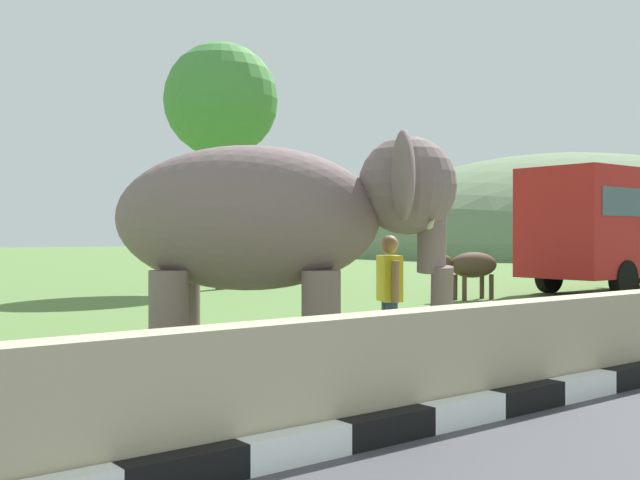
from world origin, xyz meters
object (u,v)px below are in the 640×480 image
cow_near (628,260)px  elephant (279,221)px  person_handler (390,293)px  cow_mid (472,266)px  bus_red (637,221)px

cow_near → elephant: bearing=-162.1°
elephant → person_handler: (1.51, -0.28, -0.90)m
cow_mid → cow_near: bearing=-0.9°
bus_red → cow_near: size_ratio=4.51×
person_handler → bus_red: 15.84m
elephant → cow_mid: elephant is taller
person_handler → cow_near: 16.83m
elephant → cow_near: (17.28, 5.60, -0.95)m
cow_near → person_handler: bearing=-159.6°
bus_red → cow_near: (0.82, 0.76, -1.21)m
elephant → bus_red: 17.16m
elephant → cow_mid: (10.03, 5.71, -0.95)m
cow_mid → elephant: bearing=-150.3°
cow_near → cow_mid: 7.25m
person_handler → cow_mid: person_handler is taller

